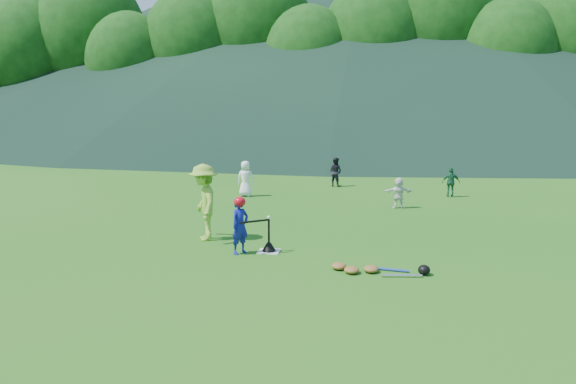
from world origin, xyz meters
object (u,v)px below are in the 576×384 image
object	(u,v)px
batter_child	(240,226)
batting_tee	(269,246)
fielder_c	(451,182)
equipment_pile	(371,269)
home_plate	(269,251)
fielder_b	(335,172)
adult_coach	(204,202)
fielder_d	(399,193)
fielder_a	(246,179)

from	to	relation	value
batter_child	batting_tee	size ratio (longest dim) A/B	1.72
fielder_c	batting_tee	xyz separation A→B (m)	(-4.66, -8.15, -0.37)
fielder_c	equipment_pile	bearing A→B (deg)	73.62
home_plate	fielder_c	bearing A→B (deg)	60.22
home_plate	batting_tee	size ratio (longest dim) A/B	0.66
home_plate	equipment_pile	xyz separation A→B (m)	(2.15, -1.16, 0.06)
fielder_b	adult_coach	bearing A→B (deg)	101.17
home_plate	fielder_d	size ratio (longest dim) A/B	0.48
batter_child	fielder_b	bearing A→B (deg)	28.06
fielder_b	fielder_c	world-z (taller)	fielder_b
batter_child	fielder_d	size ratio (longest dim) A/B	1.25
equipment_pile	adult_coach	bearing A→B (deg)	152.47
fielder_b	fielder_c	bearing A→B (deg)	179.29
fielder_d	batting_tee	xyz separation A→B (m)	(-2.85, -5.70, -0.34)
home_plate	fielder_b	xyz separation A→B (m)	(0.60, 10.10, 0.55)
batting_tee	fielder_d	bearing A→B (deg)	63.43
fielder_b	batting_tee	world-z (taller)	fielder_b
adult_coach	batting_tee	xyz separation A→B (m)	(1.66, -0.83, -0.74)
fielder_b	equipment_pile	world-z (taller)	fielder_b
batting_tee	home_plate	bearing A→B (deg)	0.00
batter_child	adult_coach	distance (m)	1.56
fielder_a	equipment_pile	bearing A→B (deg)	122.86
adult_coach	batting_tee	size ratio (longest dim) A/B	2.56
batter_child	fielder_b	xyz separation A→B (m)	(1.16, 10.34, -0.03)
home_plate	fielder_b	size ratio (longest dim) A/B	0.40
batter_child	fielder_c	bearing A→B (deg)	2.55
home_plate	equipment_pile	world-z (taller)	equipment_pile
batter_child	fielder_b	size ratio (longest dim) A/B	1.05
batting_tee	equipment_pile	bearing A→B (deg)	-28.39
adult_coach	fielder_c	size ratio (longest dim) A/B	1.74
fielder_b	batting_tee	xyz separation A→B (m)	(-0.60, -10.10, -0.43)
fielder_b	equipment_pile	size ratio (longest dim) A/B	0.62
batting_tee	equipment_pile	distance (m)	2.44
adult_coach	fielder_c	bearing A→B (deg)	113.38
home_plate	fielder_d	distance (m)	6.39
fielder_b	fielder_d	size ratio (longest dim) A/B	1.19
home_plate	adult_coach	distance (m)	2.05
batter_child	home_plate	bearing A→B (deg)	-32.79
home_plate	batter_child	world-z (taller)	batter_child
batter_child	fielder_d	bearing A→B (deg)	4.59
fielder_b	fielder_c	size ratio (longest dim) A/B	1.11
batting_tee	equipment_pile	world-z (taller)	batting_tee
fielder_b	fielder_d	xyz separation A→B (m)	(2.25, -4.40, -0.09)
adult_coach	home_plate	bearing A→B (deg)	37.81
adult_coach	fielder_d	size ratio (longest dim) A/B	1.86
home_plate	fielder_a	bearing A→B (deg)	107.24
fielder_a	fielder_d	xyz separation A→B (m)	(5.07, -1.46, -0.14)
home_plate	batter_child	xyz separation A→B (m)	(-0.56, -0.23, 0.58)
adult_coach	equipment_pile	world-z (taller)	adult_coach
fielder_d	batting_tee	world-z (taller)	fielder_d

